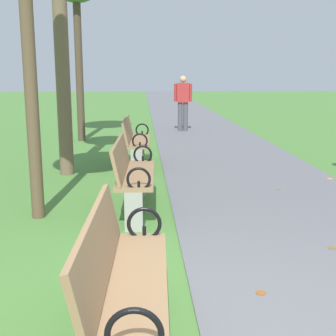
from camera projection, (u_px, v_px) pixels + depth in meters
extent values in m
cube|color=slate|center=(181.00, 111.00, 20.59)|extent=(2.82, 44.00, 0.02)
cube|color=#93704C|center=(131.00, 282.00, 2.79)|extent=(0.50, 1.61, 0.05)
cube|color=#93704C|center=(99.00, 248.00, 2.74)|extent=(0.18, 1.60, 0.40)
cube|color=#99968E|center=(137.00, 269.00, 3.57)|extent=(0.20, 0.13, 0.45)
torus|color=black|center=(134.00, 335.00, 2.03)|extent=(0.27, 0.04, 0.27)
torus|color=black|center=(144.00, 224.00, 3.51)|extent=(0.27, 0.04, 0.27)
cylinder|color=black|center=(144.00, 234.00, 3.53)|extent=(0.03, 0.03, 0.12)
cube|color=#93704C|center=(136.00, 174.00, 5.75)|extent=(0.49, 1.61, 0.05)
cube|color=#93704C|center=(121.00, 157.00, 5.70)|extent=(0.17, 1.60, 0.40)
cube|color=#99968E|center=(134.00, 211.00, 5.07)|extent=(0.20, 0.13, 0.45)
cube|color=#99968E|center=(139.00, 180.00, 6.52)|extent=(0.20, 0.13, 0.45)
torus|color=black|center=(139.00, 179.00, 4.98)|extent=(0.27, 0.04, 0.27)
cylinder|color=black|center=(139.00, 186.00, 5.00)|extent=(0.03, 0.03, 0.12)
torus|color=black|center=(143.00, 155.00, 6.47)|extent=(0.27, 0.04, 0.27)
cylinder|color=black|center=(143.00, 160.00, 6.49)|extent=(0.03, 0.03, 0.12)
cube|color=#93704C|center=(138.00, 141.00, 8.52)|extent=(0.48, 1.61, 0.05)
cube|color=#93704C|center=(128.00, 129.00, 8.47)|extent=(0.17, 1.60, 0.40)
cube|color=#99968E|center=(137.00, 162.00, 7.85)|extent=(0.20, 0.13, 0.45)
cube|color=#99968E|center=(139.00, 148.00, 9.30)|extent=(0.20, 0.13, 0.45)
torus|color=black|center=(140.00, 141.00, 7.76)|extent=(0.27, 0.04, 0.27)
cylinder|color=black|center=(140.00, 146.00, 7.77)|extent=(0.03, 0.03, 0.12)
torus|color=black|center=(142.00, 130.00, 9.24)|extent=(0.27, 0.04, 0.27)
cylinder|color=black|center=(142.00, 134.00, 9.26)|extent=(0.03, 0.03, 0.12)
cylinder|color=brown|center=(30.00, 71.00, 5.22)|extent=(0.15, 0.15, 3.49)
cylinder|color=brown|center=(62.00, 50.00, 7.52)|extent=(0.24, 0.24, 4.18)
cylinder|color=#4C3D2D|center=(79.00, 67.00, 11.46)|extent=(0.19, 0.19, 3.73)
cylinder|color=#4C4C56|center=(180.00, 117.00, 13.55)|extent=(0.14, 0.14, 0.85)
cylinder|color=#4C4C56|center=(186.00, 117.00, 13.54)|extent=(0.14, 0.14, 0.85)
cube|color=#B22D2D|center=(183.00, 93.00, 13.40)|extent=(0.36, 0.25, 0.56)
sphere|color=tan|center=(183.00, 79.00, 13.32)|extent=(0.20, 0.20, 0.20)
cylinder|color=#B22D2D|center=(175.00, 93.00, 13.41)|extent=(0.09, 0.09, 0.52)
cylinder|color=#B22D2D|center=(190.00, 93.00, 13.39)|extent=(0.09, 0.09, 0.52)
cylinder|color=#AD6B23|center=(150.00, 143.00, 11.48)|extent=(0.09, 0.09, 0.00)
cylinder|color=#BC842D|center=(143.00, 152.00, 10.11)|extent=(0.14, 0.14, 0.00)
cylinder|color=#93511E|center=(261.00, 293.00, 3.61)|extent=(0.08, 0.08, 0.00)
cylinder|color=gold|center=(330.00, 179.00, 7.49)|extent=(0.10, 0.10, 0.00)
cylinder|color=brown|center=(278.00, 190.00, 6.80)|extent=(0.10, 0.10, 0.00)
cylinder|color=#BC842D|center=(112.00, 143.00, 11.47)|extent=(0.12, 0.12, 0.00)
cylinder|color=#BC842D|center=(129.00, 173.00, 8.04)|extent=(0.08, 0.08, 0.00)
cylinder|color=brown|center=(331.00, 248.00, 4.54)|extent=(0.11, 0.11, 0.00)
cylinder|color=gold|center=(97.00, 147.00, 10.85)|extent=(0.14, 0.14, 0.00)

